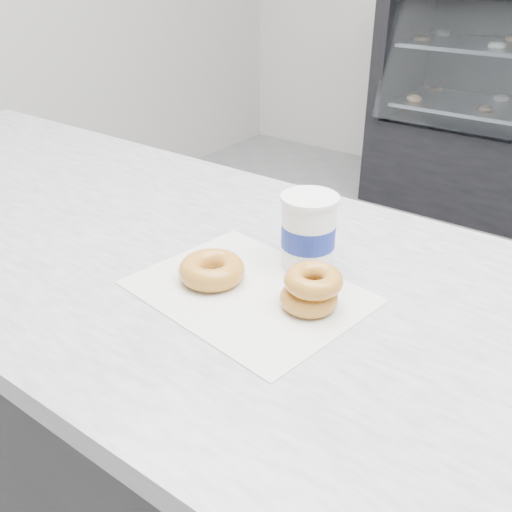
{
  "coord_description": "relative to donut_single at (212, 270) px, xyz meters",
  "views": [
    {
      "loc": [
        0.24,
        -1.23,
        1.37
      ],
      "look_at": [
        -0.23,
        -0.6,
        0.94
      ],
      "focal_mm": 40.0,
      "sensor_mm": 36.0,
      "label": 1
    }
  ],
  "objects": [
    {
      "name": "coffee_cup",
      "position": [
        0.09,
        0.13,
        0.04
      ],
      "size": [
        0.12,
        0.12,
        0.13
      ],
      "rotation": [
        0.0,
        0.0,
        -0.43
      ],
      "color": "white",
      "rests_on": "counter"
    },
    {
      "name": "ground",
      "position": [
        0.29,
        0.65,
        -0.92
      ],
      "size": [
        5.0,
        5.0,
        0.0
      ],
      "primitive_type": "plane",
      "color": "gray",
      "rests_on": "ground"
    },
    {
      "name": "donut_single",
      "position": [
        0.0,
        0.0,
        0.0
      ],
      "size": [
        0.12,
        0.12,
        0.04
      ],
      "primitive_type": "torus",
      "rotation": [
        0.0,
        0.0,
        -0.19
      ],
      "color": "#C57736",
      "rests_on": "wax_paper"
    },
    {
      "name": "donut_stack",
      "position": [
        0.17,
        0.03,
        0.01
      ],
      "size": [
        0.1,
        0.1,
        0.06
      ],
      "color": "#C57736",
      "rests_on": "wax_paper"
    },
    {
      "name": "wax_paper",
      "position": [
        0.07,
        0.01,
        -0.02
      ],
      "size": [
        0.37,
        0.3,
        0.0
      ],
      "primitive_type": "cube",
      "rotation": [
        0.0,
        0.0,
        -0.14
      ],
      "color": "silver",
      "rests_on": "counter"
    }
  ]
}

